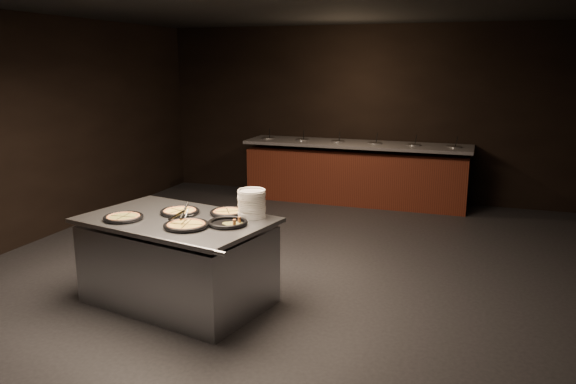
# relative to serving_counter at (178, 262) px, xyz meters

# --- Properties ---
(room) EXTENTS (7.02, 8.02, 2.92)m
(room) POSITION_rel_serving_counter_xyz_m (0.74, 0.94, 1.04)
(room) COLOR black
(room) RESTS_ON ground
(salad_bar) EXTENTS (3.70, 0.83, 1.18)m
(salad_bar) POSITION_rel_serving_counter_xyz_m (0.74, 4.50, 0.03)
(salad_bar) COLOR #522013
(salad_bar) RESTS_ON ground
(serving_counter) EXTENTS (1.96, 1.49, 0.85)m
(serving_counter) POSITION_rel_serving_counter_xyz_m (0.00, 0.00, 0.00)
(serving_counter) COLOR silver
(serving_counter) RESTS_ON ground
(plate_stack) EXTENTS (0.27, 0.27, 0.26)m
(plate_stack) POSITION_rel_serving_counter_xyz_m (0.66, 0.28, 0.57)
(plate_stack) COLOR white
(plate_stack) RESTS_ON serving_counter
(pan_veggie_whole) EXTENTS (0.37, 0.37, 0.04)m
(pan_veggie_whole) POSITION_rel_serving_counter_xyz_m (-0.45, -0.20, 0.46)
(pan_veggie_whole) COLOR black
(pan_veggie_whole) RESTS_ON serving_counter
(pan_cheese_whole) EXTENTS (0.38, 0.38, 0.04)m
(pan_cheese_whole) POSITION_rel_serving_counter_xyz_m (-0.05, 0.16, 0.46)
(pan_cheese_whole) COLOR black
(pan_cheese_whole) RESTS_ON serving_counter
(pan_cheese_slices_a) EXTENTS (0.35, 0.35, 0.04)m
(pan_cheese_slices_a) POSITION_rel_serving_counter_xyz_m (0.41, 0.29, 0.46)
(pan_cheese_slices_a) COLOR black
(pan_cheese_slices_a) RESTS_ON serving_counter
(pan_cheese_slices_b) EXTENTS (0.41, 0.41, 0.04)m
(pan_cheese_slices_b) POSITION_rel_serving_counter_xyz_m (0.24, -0.23, 0.46)
(pan_cheese_slices_b) COLOR black
(pan_cheese_slices_b) RESTS_ON serving_counter
(pan_veggie_slices) EXTENTS (0.37, 0.37, 0.04)m
(pan_veggie_slices) POSITION_rel_serving_counter_xyz_m (0.56, -0.03, 0.46)
(pan_veggie_slices) COLOR black
(pan_veggie_slices) RESTS_ON serving_counter
(server_left) EXTENTS (0.12, 0.31, 0.15)m
(server_left) POSITION_rel_serving_counter_xyz_m (0.11, -0.01, 0.51)
(server_left) COLOR silver
(server_left) RESTS_ON serving_counter
(server_right) EXTENTS (0.33, 0.14, 0.16)m
(server_right) POSITION_rel_serving_counter_xyz_m (0.19, -0.25, 0.52)
(server_right) COLOR silver
(server_right) RESTS_ON serving_counter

